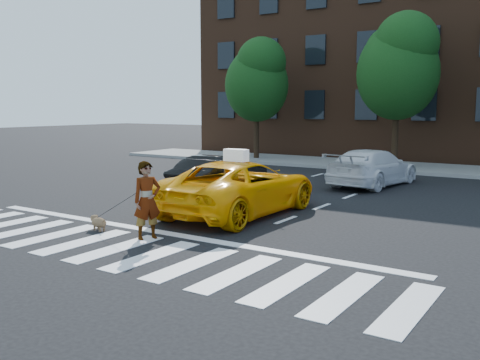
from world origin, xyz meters
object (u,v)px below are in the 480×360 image
at_px(tree_left, 257,77).
at_px(black_sedan, 220,176).
at_px(woman, 147,201).
at_px(dog, 98,222).
at_px(tree_mid, 399,63).
at_px(taxi, 240,187).
at_px(white_suv, 373,168).

distance_m(tree_left, black_sedan, 12.18).
relative_size(woman, dog, 2.86).
height_order(tree_left, tree_mid, tree_mid).
distance_m(woman, dog, 1.71).
height_order(tree_left, black_sedan, tree_left).
xyz_separation_m(tree_left, black_sedan, (4.97, -10.46, -3.77)).
xyz_separation_m(taxi, white_suv, (1.23, 7.05, -0.06)).
bearing_deg(black_sedan, tree_mid, -105.56).
xyz_separation_m(tree_left, taxi, (7.14, -12.56, -3.71)).
height_order(tree_left, taxi, tree_left).
height_order(black_sedan, woman, woman).
distance_m(tree_mid, black_sedan, 11.55).
xyz_separation_m(black_sedan, dog, (0.42, -5.58, -0.47)).
bearing_deg(taxi, tree_mid, -91.64).
height_order(tree_mid, white_suv, tree_mid).
bearing_deg(tree_mid, tree_left, 180.00).
xyz_separation_m(taxi, dog, (-1.75, -3.48, -0.53)).
height_order(tree_left, dog, tree_left).
bearing_deg(white_suv, tree_mid, -75.06).
distance_m(tree_mid, white_suv, 6.97).
bearing_deg(tree_left, tree_mid, -0.00).
height_order(tree_left, woman, tree_left).
distance_m(white_suv, woman, 10.61).
relative_size(taxi, dog, 8.70).
bearing_deg(taxi, woman, 87.12).
distance_m(tree_mid, dog, 16.84).
bearing_deg(dog, tree_left, 121.33).
relative_size(tree_mid, white_suv, 1.52).
distance_m(black_sedan, woman, 5.91).
bearing_deg(white_suv, black_sedan, 61.52).
bearing_deg(black_sedan, white_suv, -126.43).
xyz_separation_m(tree_mid, black_sedan, (-2.53, -10.46, -4.18)).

